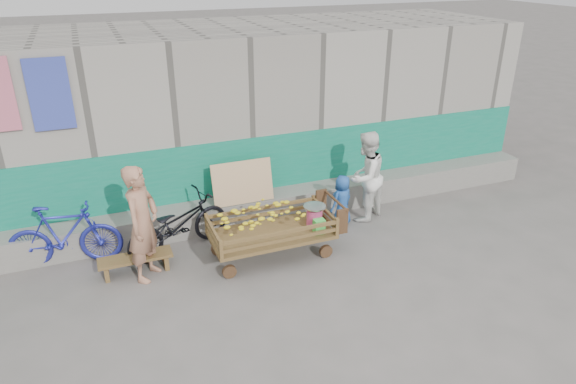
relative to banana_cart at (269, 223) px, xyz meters
name	(u,v)px	position (x,y,z in m)	size (l,w,h in m)	color
ground	(273,306)	(-0.37, -1.16, -0.57)	(80.00, 80.00, 0.00)	#585551
building_wall	(197,115)	(-0.37, 2.89, 0.90)	(12.00, 3.50, 3.00)	gray
banana_cart	(269,223)	(0.00, 0.00, 0.00)	(1.97, 0.90, 0.84)	#513C22
bench	(136,260)	(-1.91, 0.31, -0.38)	(1.03, 0.31, 0.26)	#513C22
vendor_man	(143,224)	(-1.76, 0.14, 0.27)	(0.61, 0.40, 1.68)	#A47055
woman	(365,177)	(1.93, 0.59, 0.21)	(0.76, 0.59, 1.55)	white
child	(342,201)	(1.47, 0.52, -0.12)	(0.43, 0.28, 0.89)	#21509D
bicycle_dark	(178,224)	(-1.21, 0.69, -0.13)	(0.59, 1.68, 0.88)	black
bicycle_blue	(64,235)	(-2.81, 0.89, -0.09)	(0.45, 1.59, 0.96)	#222798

